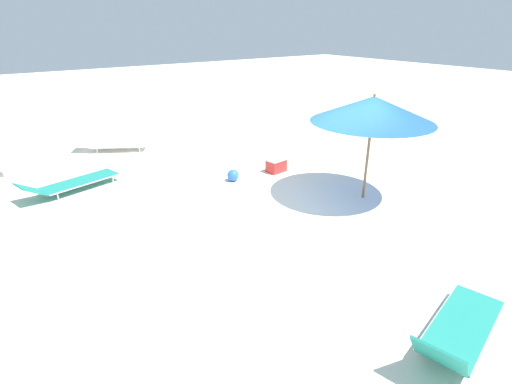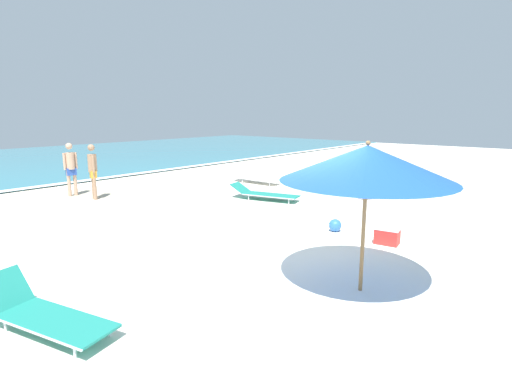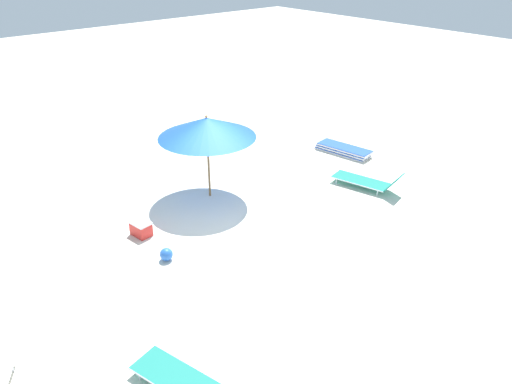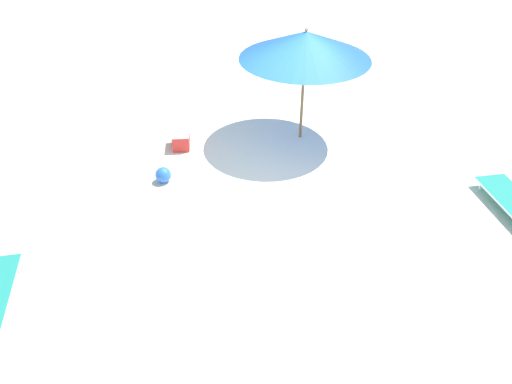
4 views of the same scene
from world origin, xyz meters
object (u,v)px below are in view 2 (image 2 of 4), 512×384
(beachgoer_wading_adult, at_px, (71,166))
(beach_umbrella, at_px, (367,164))
(sun_lounger_beside_umbrella, at_px, (255,178))
(sun_lounger_under_umbrella, at_px, (44,314))
(beachgoer_shoreline_child, at_px, (93,168))
(sun_lounger_mid_beach_solo, at_px, (265,194))
(cooler_box, at_px, (387,235))
(sun_lounger_near_water_left, at_px, (353,188))
(beach_ball, at_px, (335,225))

(beachgoer_wading_adult, bearing_deg, beach_umbrella, -88.24)
(beach_umbrella, distance_m, sun_lounger_beside_umbrella, 10.05)
(sun_lounger_under_umbrella, xyz_separation_m, beachgoer_shoreline_child, (4.45, 6.95, 0.78))
(sun_lounger_mid_beach_solo, xyz_separation_m, cooler_box, (-1.76, -4.72, -0.02))
(sun_lounger_near_water_left, height_order, cooler_box, sun_lounger_near_water_left)
(beach_umbrella, bearing_deg, beachgoer_shoreline_child, 85.34)
(beachgoer_wading_adult, bearing_deg, sun_lounger_mid_beach_solo, -50.84)
(sun_lounger_beside_umbrella, bearing_deg, sun_lounger_mid_beach_solo, -136.16)
(beach_ball, xyz_separation_m, cooler_box, (-0.10, -1.29, 0.04))
(beach_umbrella, bearing_deg, beachgoer_wading_adult, 86.80)
(sun_lounger_beside_umbrella, relative_size, beach_ball, 7.13)
(sun_lounger_beside_umbrella, distance_m, sun_lounger_near_water_left, 4.03)
(beach_umbrella, height_order, sun_lounger_beside_umbrella, beach_umbrella)
(beach_umbrella, height_order, beachgoer_wading_adult, beach_umbrella)
(sun_lounger_beside_umbrella, bearing_deg, beach_ball, -125.97)
(beach_ball, relative_size, cooler_box, 0.54)
(beachgoer_wading_adult, bearing_deg, beachgoer_shoreline_child, -75.49)
(sun_lounger_under_umbrella, distance_m, sun_lounger_near_water_left, 10.57)
(beach_umbrella, xyz_separation_m, beach_ball, (2.56, 1.86, -1.85))
(sun_lounger_mid_beach_solo, relative_size, beachgoer_shoreline_child, 1.31)
(beachgoer_wading_adult, bearing_deg, sun_lounger_near_water_left, -43.64)
(sun_lounger_mid_beach_solo, relative_size, beach_ball, 7.81)
(beach_ball, bearing_deg, sun_lounger_beside_umbrella, 55.83)
(cooler_box, bearing_deg, sun_lounger_near_water_left, -64.00)
(sun_lounger_near_water_left, distance_m, beach_ball, 4.61)
(sun_lounger_beside_umbrella, height_order, cooler_box, sun_lounger_beside_umbrella)
(sun_lounger_under_umbrella, distance_m, sun_lounger_mid_beach_solo, 8.34)
(cooler_box, bearing_deg, sun_lounger_under_umbrella, 63.88)
(beach_umbrella, height_order, sun_lounger_mid_beach_solo, beach_umbrella)
(sun_lounger_near_water_left, bearing_deg, beach_ball, -128.44)
(sun_lounger_mid_beach_solo, bearing_deg, beach_ball, -130.22)
(sun_lounger_under_umbrella, bearing_deg, sun_lounger_mid_beach_solo, 5.70)
(sun_lounger_near_water_left, bearing_deg, sun_lounger_under_umbrella, -144.56)
(sun_lounger_under_umbrella, distance_m, beachgoer_wading_adult, 9.14)
(sun_lounger_mid_beach_solo, height_order, beachgoer_wading_adult, beachgoer_wading_adult)
(beach_umbrella, xyz_separation_m, beachgoer_shoreline_child, (0.78, 9.53, -0.99))
(sun_lounger_beside_umbrella, distance_m, beach_ball, 6.86)
(beachgoer_wading_adult, height_order, cooler_box, beachgoer_wading_adult)
(beach_umbrella, relative_size, cooler_box, 4.76)
(beach_umbrella, xyz_separation_m, sun_lounger_near_water_left, (6.85, 3.53, -1.78))
(beachgoer_wading_adult, bearing_deg, beach_ball, -72.40)
(sun_lounger_under_umbrella, distance_m, beach_ball, 6.27)
(sun_lounger_near_water_left, xyz_separation_m, cooler_box, (-4.39, -2.96, -0.03))
(sun_lounger_beside_umbrella, height_order, sun_lounger_near_water_left, sun_lounger_beside_umbrella)
(sun_lounger_beside_umbrella, distance_m, sun_lounger_mid_beach_solo, 3.14)
(sun_lounger_near_water_left, distance_m, beachgoer_wading_adult, 9.49)
(sun_lounger_under_umbrella, height_order, sun_lounger_mid_beach_solo, sun_lounger_under_umbrella)
(beach_umbrella, distance_m, sun_lounger_mid_beach_solo, 7.00)
(beach_umbrella, distance_m, beachgoer_wading_adult, 10.68)
(beach_umbrella, distance_m, sun_lounger_near_water_left, 7.91)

